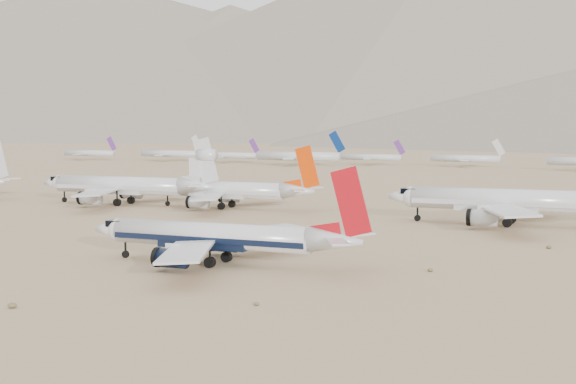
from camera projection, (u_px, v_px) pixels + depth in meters
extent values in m
plane|color=#997D59|center=(270.00, 262.00, 122.45)|extent=(7000.00, 7000.00, 0.00)
cylinder|color=silver|center=(210.00, 235.00, 120.31)|extent=(32.30, 3.82, 3.82)
cube|color=black|center=(210.00, 238.00, 120.35)|extent=(31.65, 3.88, 0.86)
sphere|color=silver|center=(120.00, 230.00, 126.57)|extent=(3.82, 3.82, 3.82)
cube|color=black|center=(117.00, 223.00, 126.71)|extent=(2.67, 2.48, 0.95)
cone|color=silver|center=(336.00, 241.00, 112.55)|extent=(8.07, 3.82, 3.82)
cube|color=silver|center=(187.00, 252.00, 109.00)|extent=(12.47, 19.66, 0.60)
cube|color=silver|center=(337.00, 242.00, 108.49)|extent=(5.13, 6.70, 0.23)
cylinder|color=black|center=(173.00, 258.00, 113.92)|extent=(4.49, 2.75, 2.75)
cube|color=silver|center=(257.00, 231.00, 129.80)|extent=(12.47, 19.66, 0.60)
cube|color=silver|center=(355.00, 235.00, 115.31)|extent=(5.13, 6.70, 0.23)
cylinder|color=black|center=(224.00, 243.00, 128.49)|extent=(4.49, 2.75, 2.75)
cube|color=#B80C16|center=(351.00, 202.00, 111.23)|extent=(6.12, 0.31, 10.09)
cylinder|color=black|center=(126.00, 254.00, 126.52)|extent=(1.15, 0.48, 1.15)
cylinder|color=black|center=(210.00, 262.00, 117.63)|extent=(1.60, 0.95, 1.60)
cylinder|color=black|center=(227.00, 257.00, 122.54)|extent=(1.60, 0.95, 1.60)
cylinder|color=silver|center=(502.00, 200.00, 167.99)|extent=(38.32, 4.66, 4.66)
cube|color=silver|center=(502.00, 203.00, 168.04)|extent=(37.55, 4.73, 1.05)
sphere|color=silver|center=(412.00, 197.00, 175.42)|extent=(4.66, 4.66, 4.66)
cube|color=black|center=(409.00, 191.00, 175.58)|extent=(3.26, 3.03, 1.16)
cube|color=silver|center=(508.00, 210.00, 154.51)|extent=(14.80, 23.32, 0.72)
cylinder|color=silver|center=(484.00, 218.00, 160.35)|extent=(5.32, 3.35, 3.35)
cube|color=silver|center=(524.00, 199.00, 179.31)|extent=(14.80, 23.32, 0.72)
cylinder|color=silver|center=(498.00, 209.00, 177.76)|extent=(5.32, 3.35, 3.35)
cylinder|color=black|center=(417.00, 218.00, 175.35)|extent=(1.40, 0.58, 1.40)
cylinder|color=black|center=(507.00, 223.00, 164.74)|extent=(1.96, 1.16, 1.96)
cylinder|color=black|center=(511.00, 219.00, 170.72)|extent=(1.96, 1.16, 1.96)
cylinder|color=silver|center=(222.00, 190.00, 202.68)|extent=(33.89, 4.14, 4.14)
cube|color=silver|center=(222.00, 192.00, 202.72)|extent=(33.21, 4.20, 0.93)
sphere|color=silver|center=(164.00, 188.00, 209.25)|extent=(4.14, 4.14, 4.14)
cube|color=black|center=(162.00, 183.00, 209.39)|extent=(2.90, 2.69, 1.04)
cone|color=silver|center=(298.00, 191.00, 194.53)|extent=(8.47, 4.14, 4.14)
cube|color=silver|center=(208.00, 197.00, 190.74)|extent=(13.09, 20.63, 0.64)
cube|color=silver|center=(298.00, 190.00, 190.25)|extent=(5.38, 7.03, 0.25)
cylinder|color=silver|center=(199.00, 202.00, 195.91)|extent=(4.71, 2.98, 2.98)
cube|color=silver|center=(251.00, 189.00, 212.70)|extent=(13.09, 20.63, 0.64)
cube|color=silver|center=(310.00, 188.00, 197.45)|extent=(5.38, 7.03, 0.25)
cylinder|color=silver|center=(230.00, 197.00, 211.33)|extent=(4.71, 2.98, 2.98)
cube|color=#ED3C02|center=(307.00, 167.00, 193.14)|extent=(6.42, 0.33, 10.58)
cylinder|color=black|center=(168.00, 203.00, 209.18)|extent=(1.24, 0.52, 1.24)
cylinder|color=black|center=(221.00, 206.00, 199.79)|extent=(1.74, 1.04, 1.74)
cylinder|color=black|center=(232.00, 204.00, 205.11)|extent=(1.74, 1.04, 1.74)
cylinder|color=silver|center=(119.00, 185.00, 211.98)|extent=(38.02, 4.55, 4.55)
cube|color=silver|center=(119.00, 187.00, 212.03)|extent=(37.26, 4.62, 1.02)
sphere|color=silver|center=(61.00, 183.00, 219.35)|extent=(4.55, 4.55, 4.55)
cube|color=black|center=(59.00, 178.00, 219.51)|extent=(3.19, 2.96, 1.14)
cone|color=silver|center=(197.00, 186.00, 202.85)|extent=(9.50, 4.55, 4.55)
cube|color=silver|center=(97.00, 192.00, 198.64)|extent=(14.68, 23.14, 0.71)
cube|color=silver|center=(194.00, 185.00, 198.06)|extent=(6.03, 7.89, 0.27)
cylinder|color=silver|center=(91.00, 198.00, 204.43)|extent=(5.28, 3.28, 3.28)
cube|color=silver|center=(156.00, 185.00, 223.18)|extent=(14.68, 23.14, 0.71)
cube|color=silver|center=(211.00, 183.00, 206.10)|extent=(6.03, 7.89, 0.27)
cylinder|color=silver|center=(132.00, 193.00, 221.64)|extent=(5.28, 3.28, 3.28)
cube|color=silver|center=(206.00, 161.00, 201.29)|extent=(7.21, 0.36, 11.87)
cylinder|color=silver|center=(206.00, 155.00, 201.06)|extent=(4.75, 2.95, 2.95)
cylinder|color=black|center=(64.00, 200.00, 219.28)|extent=(1.37, 0.57, 1.37)
cylinder|color=black|center=(117.00, 202.00, 208.79)|extent=(1.91, 1.14, 1.91)
cylinder|color=black|center=(131.00, 200.00, 214.64)|extent=(1.91, 1.14, 1.91)
cube|color=silver|center=(7.00, 179.00, 228.04)|extent=(5.63, 7.36, 0.26)
cylinder|color=silver|center=(89.00, 153.00, 498.07)|extent=(35.96, 3.55, 3.55)
cube|color=#642E89|center=(112.00, 144.00, 491.02)|extent=(7.16, 0.36, 9.02)
cube|color=silver|center=(80.00, 154.00, 489.57)|extent=(9.47, 16.55, 0.36)
cube|color=silver|center=(98.00, 153.00, 506.66)|extent=(9.47, 16.55, 0.36)
cylinder|color=silver|center=(170.00, 154.00, 483.01)|extent=(39.32, 3.89, 3.89)
cube|color=silver|center=(197.00, 143.00, 475.30)|extent=(7.83, 0.39, 9.86)
cube|color=silver|center=(161.00, 155.00, 473.71)|extent=(10.36, 18.10, 0.39)
cube|color=silver|center=(179.00, 154.00, 492.40)|extent=(10.36, 18.10, 0.39)
cylinder|color=silver|center=(229.00, 155.00, 462.19)|extent=(34.12, 3.37, 3.37)
cube|color=#642E89|center=(254.00, 146.00, 455.50)|extent=(6.80, 0.34, 8.56)
cube|color=silver|center=(222.00, 157.00, 454.12)|extent=(8.99, 15.71, 0.34)
cube|color=silver|center=(236.00, 156.00, 470.34)|extent=(8.99, 15.71, 0.34)
cylinder|color=silver|center=(298.00, 156.00, 430.79)|extent=(47.29, 4.67, 4.67)
cube|color=navy|center=(337.00, 142.00, 421.52)|extent=(9.42, 0.47, 11.86)
cube|color=silver|center=(289.00, 158.00, 419.61)|extent=(12.46, 21.77, 0.47)
cube|color=silver|center=(306.00, 157.00, 442.09)|extent=(12.46, 21.77, 0.47)
cylinder|color=silver|center=(371.00, 157.00, 434.46)|extent=(33.23, 3.28, 3.28)
cube|color=#642E89|center=(399.00, 147.00, 427.95)|extent=(6.62, 0.33, 8.34)
cube|color=silver|center=(366.00, 159.00, 426.61)|extent=(8.75, 15.30, 0.33)
cube|color=silver|center=(376.00, 158.00, 442.40)|extent=(8.75, 15.30, 0.33)
cylinder|color=silver|center=(465.00, 159.00, 413.62)|extent=(35.54, 3.51, 3.51)
cube|color=silver|center=(499.00, 147.00, 406.65)|extent=(7.08, 0.35, 8.91)
cube|color=silver|center=(462.00, 160.00, 405.22)|extent=(9.36, 16.36, 0.35)
cube|color=silver|center=(468.00, 159.00, 422.11)|extent=(9.36, 16.36, 0.35)
cone|color=slate|center=(94.00, 57.00, 2188.49)|extent=(3024.00, 3024.00, 420.00)
cone|color=slate|center=(231.00, 70.00, 1852.66)|extent=(1800.00, 1800.00, 300.00)
cone|color=slate|center=(459.00, 29.00, 1771.24)|extent=(2444.00, 2444.00, 470.00)
cone|color=slate|center=(162.00, 111.00, 1399.91)|extent=(855.00, 855.00, 95.00)
ellipsoid|color=brown|center=(152.00, 238.00, 147.43)|extent=(0.98, 0.98, 0.54)
ellipsoid|color=brown|center=(256.00, 304.00, 92.85)|extent=(0.70, 0.70, 0.39)
ellipsoid|color=brown|center=(430.00, 270.00, 114.44)|extent=(0.84, 0.84, 0.46)
ellipsoid|color=brown|center=(549.00, 247.00, 136.03)|extent=(0.98, 0.98, 0.54)
ellipsoid|color=brown|center=(12.00, 305.00, 91.53)|extent=(1.07, 1.07, 0.59)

